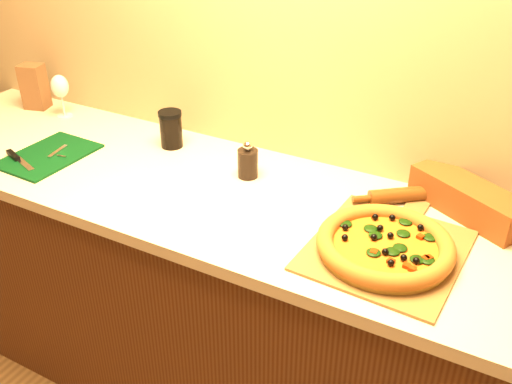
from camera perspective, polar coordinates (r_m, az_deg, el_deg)
name	(u,v)px	position (r m, az deg, el deg)	size (l,w,h in m)	color
cabinet	(248,311)	(2.06, -0.78, -11.79)	(2.80, 0.65, 0.86)	#43200E
countertop	(247,202)	(1.78, -0.87, -1.04)	(2.84, 0.68, 0.04)	beige
pizza_peel	(388,247)	(1.59, 13.09, -5.36)	(0.41, 0.59, 0.01)	brown
pizza	(385,245)	(1.54, 12.77, -5.24)	(0.36, 0.36, 0.05)	#A57429
cutting_board	(47,156)	(2.14, -20.14, 3.45)	(0.25, 0.33, 0.02)	#053312
pepper_grinder	(248,162)	(1.87, -0.83, 2.99)	(0.07, 0.07, 0.13)	black
rolling_pin	(407,195)	(1.80, 14.86, -0.25)	(0.28, 0.23, 0.05)	#5C280F
bread_bag	(468,199)	(1.78, 20.41, -0.64)	(0.36, 0.12, 0.10)	brown
wine_glass	(60,87)	(2.43, -19.02, 9.86)	(0.07, 0.07, 0.17)	silver
paper_bag	(34,87)	(2.57, -21.29, 9.80)	(0.09, 0.07, 0.19)	brown
dark_jar	(171,129)	(2.09, -8.51, 6.25)	(0.08, 0.08, 0.14)	black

